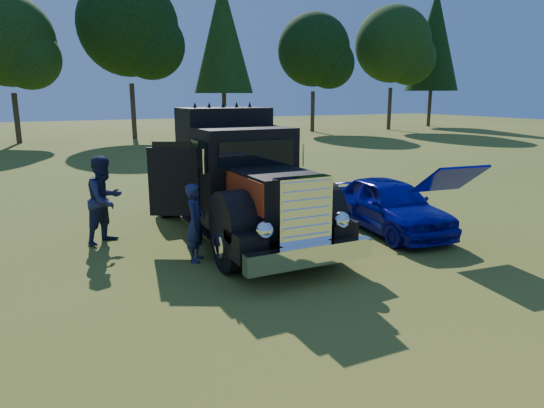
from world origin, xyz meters
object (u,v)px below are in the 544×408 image
Objects in this scene: hotrod_coupe at (390,204)px; spectator_far at (105,200)px; diamond_t_truck at (238,184)px; spectator_near at (196,223)px.

spectator_far is at bearing 162.03° from hotrod_coupe.
diamond_t_truck is 3.60× the size of spectator_far.
spectator_near is (-1.39, -1.18, -0.48)m from diamond_t_truck.
spectator_far is (-2.85, 0.94, -0.28)m from diamond_t_truck.
spectator_far is at bearing 68.19° from spectator_near.
spectator_near is 0.80× the size of spectator_far.
diamond_t_truck is 1.89m from spectator_near.
hotrod_coupe is (3.56, -1.14, -0.61)m from diamond_t_truck.
hotrod_coupe is 2.66× the size of spectator_near.
spectator_near is at bearing -93.50° from spectator_far.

